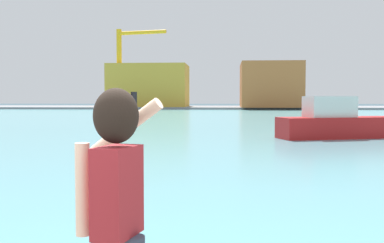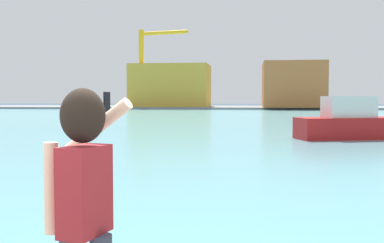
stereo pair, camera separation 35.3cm
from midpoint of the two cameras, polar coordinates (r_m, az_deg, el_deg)
name	(u,v)px [view 1 (the left image)]	position (r m, az deg, el deg)	size (l,w,h in m)	color
ground_plane	(216,117)	(52.49, 2.83, 0.55)	(220.00, 220.00, 0.00)	#334751
harbor_water	(217,116)	(54.48, 2.89, 0.65)	(140.00, 100.00, 0.02)	#599EA8
far_shore_dock	(221,107)	(94.45, 3.47, 1.76)	(140.00, 20.00, 0.40)	gray
person_photographer	(116,197)	(2.94, -12.85, -9.15)	(0.54, 0.57, 1.74)	#2D3342
boat_moored	(341,123)	(26.47, 17.74, -0.20)	(7.67, 4.03, 2.30)	#B21919
warehouse_left	(149,86)	(93.97, -5.47, 4.46)	(15.60, 10.96, 8.50)	gold
warehouse_right	(270,85)	(90.04, 9.58, 4.50)	(11.30, 13.08, 8.50)	#B26633
port_crane	(125,60)	(90.73, -8.50, 7.60)	(10.06, 2.94, 15.10)	yellow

